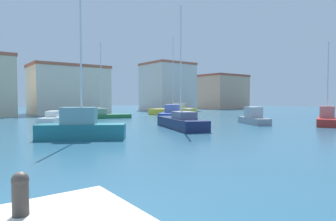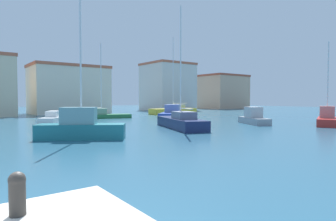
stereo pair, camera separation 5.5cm
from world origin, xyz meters
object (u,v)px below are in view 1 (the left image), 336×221
sailboat_green_near_pier (101,115)px  motorboat_grey_far_left (254,118)px  mooring_bollard (20,192)px  motorboat_white_mid_harbor (53,118)px  sailboat_red_center_channel (327,119)px  sailboat_yellow_distant_north (173,110)px  sailboat_teal_inner_mooring (81,127)px  motorboat_blue_outer_mooring (172,113)px  sailboat_navy_distant_east (181,122)px

sailboat_green_near_pier → motorboat_grey_far_left: (9.27, -17.82, 0.18)m
mooring_bollard → sailboat_green_near_pier: size_ratio=0.06×
motorboat_white_mid_harbor → sailboat_red_center_channel: (20.86, -19.72, 0.19)m
sailboat_green_near_pier → sailboat_yellow_distant_north: bearing=10.2°
sailboat_red_center_channel → sailboat_green_near_pier: 26.99m
motorboat_white_mid_harbor → sailboat_red_center_channel: sailboat_red_center_channel is taller
sailboat_green_near_pier → sailboat_teal_inner_mooring: sailboat_green_near_pier is taller
sailboat_red_center_channel → motorboat_blue_outer_mooring: sailboat_red_center_channel is taller
sailboat_green_near_pier → sailboat_teal_inner_mooring: (-9.40, -18.17, 0.32)m
sailboat_teal_inner_mooring → motorboat_blue_outer_mooring: (17.99, 13.47, -0.20)m
motorboat_grey_far_left → sailboat_teal_inner_mooring: bearing=-178.9°
mooring_bollard → motorboat_grey_far_left: size_ratio=0.13×
mooring_bollard → sailboat_navy_distant_east: (15.67, 15.23, -0.67)m
sailboat_yellow_distant_north → sailboat_teal_inner_mooring: 31.69m
sailboat_yellow_distant_north → sailboat_navy_distant_east: sailboat_yellow_distant_north is taller
sailboat_yellow_distant_north → sailboat_red_center_channel: (-0.81, -25.86, 0.01)m
sailboat_green_near_pier → mooring_bollard: bearing=-115.7°
sailboat_green_near_pier → motorboat_blue_outer_mooring: bearing=-28.6°
sailboat_green_near_pier → motorboat_blue_outer_mooring: sailboat_green_near_pier is taller
sailboat_yellow_distant_north → sailboat_green_near_pier: (-14.52, -2.61, -0.17)m
sailboat_red_center_channel → motorboat_blue_outer_mooring: size_ratio=1.08×
motorboat_white_mid_harbor → sailboat_teal_inner_mooring: 14.81m
mooring_bollard → sailboat_red_center_channel: (29.14, 8.76, -0.61)m
sailboat_yellow_distant_north → motorboat_blue_outer_mooring: size_ratio=1.72×
motorboat_blue_outer_mooring → mooring_bollard: bearing=-131.3°
motorboat_white_mid_harbor → sailboat_green_near_pier: 7.98m
sailboat_yellow_distant_north → sailboat_green_near_pier: sailboat_yellow_distant_north is taller
sailboat_navy_distant_east → motorboat_blue_outer_mooring: 14.69m
mooring_bollard → sailboat_yellow_distant_north: bearing=49.1°
mooring_bollard → sailboat_yellow_distant_north: size_ratio=0.05×
sailboat_teal_inner_mooring → motorboat_blue_outer_mooring: size_ratio=1.21×
sailboat_yellow_distant_north → motorboat_blue_outer_mooring: sailboat_yellow_distant_north is taller
sailboat_red_center_channel → motorboat_blue_outer_mooring: bearing=105.4°
mooring_bollard → sailboat_teal_inner_mooring: size_ratio=0.07×
sailboat_yellow_distant_north → sailboat_navy_distant_east: 24.08m
motorboat_white_mid_harbor → sailboat_red_center_channel: bearing=-43.4°
mooring_bollard → sailboat_green_near_pier: 35.54m
sailboat_red_center_channel → motorboat_grey_far_left: 7.01m
sailboat_yellow_distant_north → motorboat_grey_far_left: (-5.25, -20.43, 0.01)m
sailboat_navy_distant_east → sailboat_teal_inner_mooring: bearing=-171.8°
sailboat_red_center_channel → sailboat_teal_inner_mooring: bearing=167.6°
mooring_bollard → sailboat_green_near_pier: sailboat_green_near_pier is taller
mooring_bollard → motorboat_grey_far_left: (24.70, 14.19, -0.61)m
motorboat_white_mid_harbor → sailboat_navy_distant_east: (7.39, -13.25, 0.13)m
sailboat_teal_inner_mooring → motorboat_white_mid_harbor: bearing=81.3°
mooring_bollard → sailboat_navy_distant_east: 21.86m
sailboat_teal_inner_mooring → sailboat_red_center_channel: bearing=-12.4°
motorboat_white_mid_harbor → motorboat_blue_outer_mooring: 15.79m
motorboat_white_mid_harbor → sailboat_teal_inner_mooring: size_ratio=0.55×
mooring_bollard → motorboat_grey_far_left: bearing=29.9°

